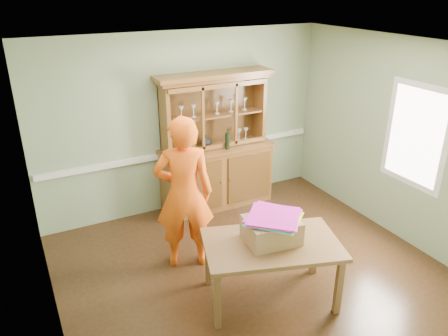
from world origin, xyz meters
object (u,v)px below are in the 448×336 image
dining_table (272,249)px  person (184,194)px  cardboard_box (271,230)px  china_hutch (216,161)px

dining_table → person: bearing=135.8°
dining_table → person: size_ratio=0.85×
dining_table → cardboard_box: (0.02, 0.05, 0.22)m
china_hutch → dining_table: china_hutch is taller
person → cardboard_box: bearing=140.3°
china_hutch → person: size_ratio=1.08×
dining_table → person: person is taller
dining_table → cardboard_box: size_ratio=2.97×
dining_table → cardboard_box: bearing=87.7°
dining_table → cardboard_box: 0.22m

